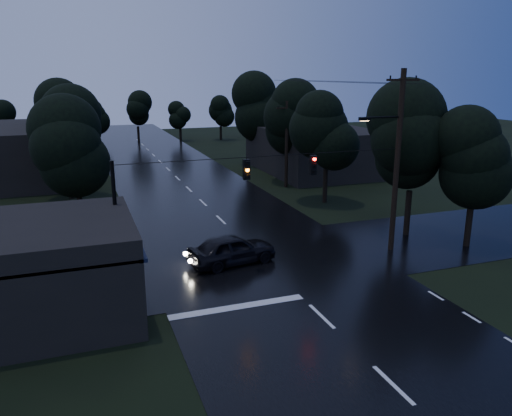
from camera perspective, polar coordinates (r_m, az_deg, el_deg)
ground at (r=17.61m, az=15.39°, el=-18.96°), size 160.00×160.00×0.00m
main_road at (r=43.70m, az=-7.67°, el=2.12°), size 12.00×120.00×0.02m
cross_street at (r=27.10m, az=0.68°, el=-5.91°), size 60.00×9.00×0.02m
building_far_right at (r=51.65m, az=6.67°, el=6.63°), size 10.00×14.00×4.40m
building_far_left at (r=52.41m, az=-25.44°, el=5.73°), size 10.00×16.00×5.00m
utility_pole_main at (r=28.30m, az=15.71°, el=5.48°), size 3.50×0.30×10.00m
utility_pole_far at (r=43.64m, az=3.52°, el=7.38°), size 2.00×0.30×7.50m
anchor_pole_left at (r=23.68m, az=-15.66°, el=-1.94°), size 0.18×0.18×6.00m
span_signals at (r=24.97m, az=2.74°, el=4.77°), size 15.00×0.37×1.12m
tree_corner_near at (r=31.32m, az=17.58°, el=7.58°), size 4.48×4.48×9.44m
tree_corner_far at (r=30.46m, az=23.89°, el=5.37°), size 3.92×3.92×8.26m
tree_left_a at (r=33.96m, az=-20.03°, el=6.63°), size 3.92×3.92×8.26m
tree_left_b at (r=41.87m, az=-21.02°, el=8.49°), size 4.20×4.20×8.85m
tree_left_c at (r=51.81m, az=-21.65°, el=9.94°), size 4.48×4.48×9.44m
tree_right_a at (r=38.37m, az=8.13°, el=8.82°), size 4.20×4.20×8.85m
tree_right_b at (r=45.75m, az=4.07°, el=10.39°), size 4.48×4.48×9.44m
tree_right_c at (r=55.20m, az=0.36°, el=11.62°), size 4.76×4.76×10.03m
car at (r=26.30m, az=-2.76°, el=-4.73°), size 4.95×2.67×1.60m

